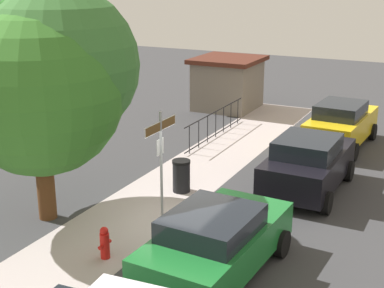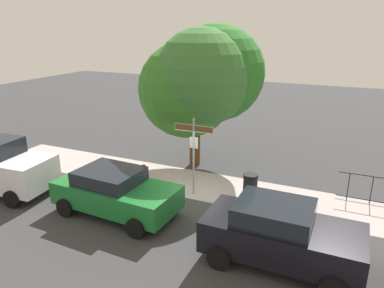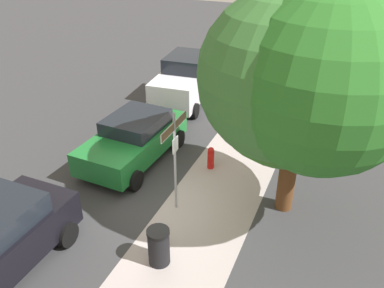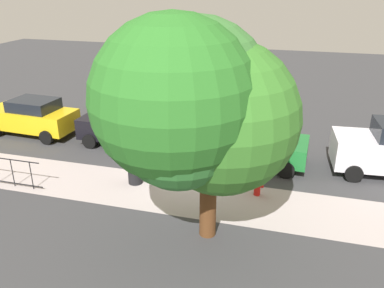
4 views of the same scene
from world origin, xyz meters
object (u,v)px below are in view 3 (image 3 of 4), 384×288
(car_white, at_px, (185,79))
(fire_hydrant, at_px, (211,158))
(street_sign, at_px, (175,145))
(shade_tree, at_px, (302,86))
(trash_bin, at_px, (159,246))
(car_green, at_px, (134,138))

(car_white, relative_size, fire_hydrant, 5.70)
(street_sign, xyz_separation_m, shade_tree, (-0.83, 2.92, 1.79))
(shade_tree, xyz_separation_m, trash_bin, (2.88, -2.42, -3.36))
(shade_tree, distance_m, car_white, 8.85)
(street_sign, relative_size, trash_bin, 3.05)
(street_sign, bearing_deg, shade_tree, 105.82)
(car_white, height_order, car_green, car_white)
(car_white, distance_m, fire_hydrant, 5.58)
(car_green, bearing_deg, street_sign, 55.25)
(car_green, bearing_deg, car_white, -173.03)
(car_white, bearing_deg, shade_tree, 38.03)
(trash_bin, bearing_deg, car_white, -160.28)
(car_white, bearing_deg, trash_bin, 15.21)
(street_sign, distance_m, shade_tree, 3.52)
(street_sign, height_order, car_green, street_sign)
(trash_bin, bearing_deg, street_sign, -166.34)
(shade_tree, relative_size, trash_bin, 6.37)
(street_sign, distance_m, fire_hydrant, 2.86)
(car_green, bearing_deg, fire_hydrant, 103.18)
(car_green, xyz_separation_m, fire_hydrant, (-0.47, 2.58, -0.42))
(street_sign, relative_size, car_white, 0.67)
(shade_tree, xyz_separation_m, car_white, (-6.17, -5.67, -2.83))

